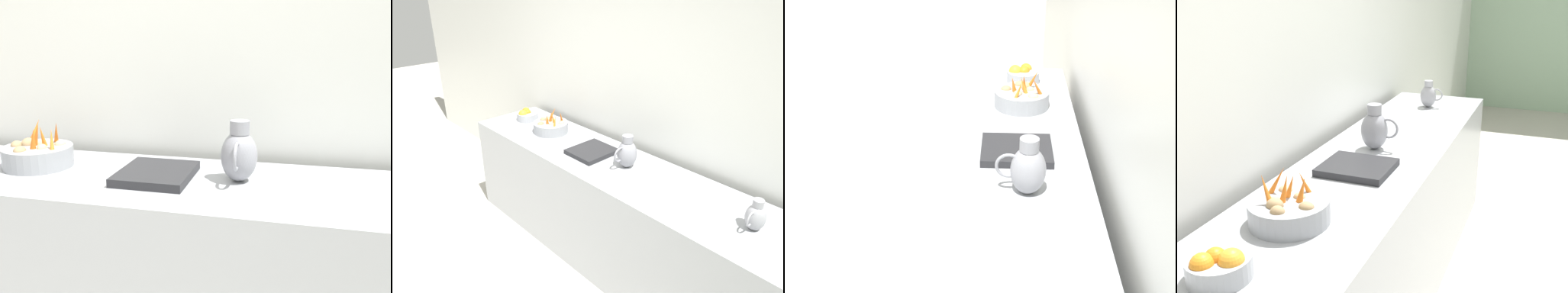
% 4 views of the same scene
% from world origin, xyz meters
% --- Properties ---
extents(tile_wall_left, '(0.10, 9.26, 3.00)m').
position_xyz_m(tile_wall_left, '(-1.95, 0.74, 1.50)').
color(tile_wall_left, silver).
rests_on(tile_wall_left, ground_plane).
extents(prep_counter, '(0.67, 3.02, 0.90)m').
position_xyz_m(prep_counter, '(-1.50, 0.24, 0.45)').
color(prep_counter, '#9EA0A5').
rests_on(prep_counter, ground_plane).
extents(vegetable_colander, '(0.32, 0.32, 0.21)m').
position_xyz_m(vegetable_colander, '(-1.54, -0.60, 0.95)').
color(vegetable_colander, gray).
rests_on(vegetable_colander, prep_counter).
extents(orange_bowl, '(0.21, 0.21, 0.11)m').
position_xyz_m(orange_bowl, '(-1.56, -1.00, 0.95)').
color(orange_bowl, '#9EA0A5').
rests_on(orange_bowl, prep_counter).
extents(metal_pitcher_tall, '(0.21, 0.15, 0.25)m').
position_xyz_m(metal_pitcher_tall, '(-1.54, 0.33, 1.01)').
color(metal_pitcher_tall, gray).
rests_on(metal_pitcher_tall, prep_counter).
extents(metal_pitcher_short, '(0.17, 0.12, 0.20)m').
position_xyz_m(metal_pitcher_short, '(-1.51, 1.35, 0.99)').
color(metal_pitcher_short, '#939399').
rests_on(metal_pitcher_short, prep_counter).
extents(counter_sink_basin, '(0.34, 0.30, 0.04)m').
position_xyz_m(counter_sink_basin, '(-1.51, -0.01, 0.92)').
color(counter_sink_basin, '#232326').
rests_on(counter_sink_basin, prep_counter).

